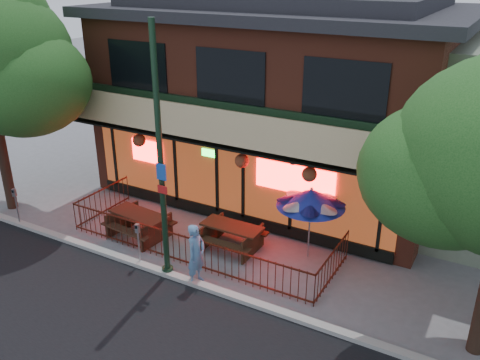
% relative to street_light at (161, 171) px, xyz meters
% --- Properties ---
extents(ground, '(80.00, 80.00, 0.00)m').
position_rel_street_light_xyz_m(ground, '(-0.00, 0.40, -3.15)').
color(ground, gray).
rests_on(ground, ground).
extents(curb, '(80.00, 0.25, 0.12)m').
position_rel_street_light_xyz_m(curb, '(-0.00, -0.10, -3.09)').
color(curb, '#999993').
rests_on(curb, ground).
extents(restaurant_building, '(12.96, 9.49, 8.05)m').
position_rel_street_light_xyz_m(restaurant_building, '(-0.00, 7.51, 0.98)').
color(restaurant_building, brown).
rests_on(restaurant_building, ground).
extents(patio_fence, '(8.44, 2.62, 1.00)m').
position_rel_street_light_xyz_m(patio_fence, '(-0.00, 0.91, -2.52)').
color(patio_fence, '#46190F').
rests_on(patio_fence, ground).
extents(street_light, '(0.43, 0.32, 7.00)m').
position_rel_street_light_xyz_m(street_light, '(0.00, 0.00, 0.00)').
color(street_light, '#15311E').
rests_on(street_light, ground).
extents(picnic_table_left, '(2.09, 1.68, 0.83)m').
position_rel_street_light_xyz_m(picnic_table_left, '(-2.08, 1.30, -2.60)').
color(picnic_table_left, '#3B2215').
rests_on(picnic_table_left, ground).
extents(picnic_table_right, '(1.89, 1.45, 0.81)m').
position_rel_street_light_xyz_m(picnic_table_right, '(0.90, 2.10, -2.62)').
color(picnic_table_right, '#392414').
rests_on(picnic_table_right, ground).
extents(patio_umbrella, '(2.00, 2.00, 2.28)m').
position_rel_street_light_xyz_m(patio_umbrella, '(3.13, 2.80, -1.20)').
color(patio_umbrella, gray).
rests_on(patio_umbrella, ground).
extents(pedestrian, '(0.45, 0.66, 1.77)m').
position_rel_street_light_xyz_m(pedestrian, '(0.97, 0.05, -2.26)').
color(pedestrian, '#5782AE').
rests_on(pedestrian, ground).
extents(parking_meter_near, '(0.13, 0.12, 1.32)m').
position_rel_street_light_xyz_m(parking_meter_near, '(-1.00, 0.00, -2.25)').
color(parking_meter_near, '#9FA2A8').
rests_on(parking_meter_near, ground).
extents(parking_meter_far, '(0.14, 0.12, 1.33)m').
position_rel_street_light_xyz_m(parking_meter_far, '(-6.14, -0.08, -2.25)').
color(parking_meter_far, gray).
rests_on(parking_meter_far, ground).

